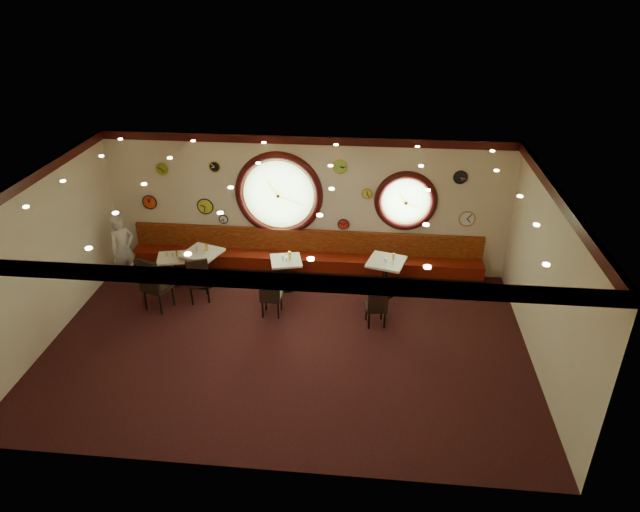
{
  "coord_description": "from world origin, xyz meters",
  "views": [
    {
      "loc": [
        1.48,
        -8.7,
        6.52
      ],
      "look_at": [
        0.54,
        0.8,
        1.5
      ],
      "focal_mm": 32.0,
      "sensor_mm": 36.0,
      "label": 1
    }
  ],
  "objects_px": {
    "table_c": "(286,270)",
    "condiment_c_bottle": "(290,255)",
    "waiter": "(123,249)",
    "chair_c": "(270,292)",
    "table_a": "(173,267)",
    "condiment_a_pepper": "(173,255)",
    "condiment_d_pepper": "(386,260)",
    "table_b": "(203,264)",
    "chair_a": "(153,281)",
    "chair_d": "(377,303)",
    "condiment_c_salt": "(283,257)",
    "chair_b": "(198,277)",
    "condiment_b_salt": "(197,249)",
    "condiment_d_bottle": "(393,256)",
    "condiment_c_pepper": "(286,259)",
    "condiment_a_bottle": "(177,254)",
    "table_d": "(386,273)",
    "condiment_b_bottle": "(207,247)",
    "condiment_a_salt": "(167,254)",
    "condiment_b_pepper": "(204,252)",
    "condiment_d_salt": "(385,258)"
  },
  "relations": [
    {
      "from": "chair_a",
      "to": "condiment_a_pepper",
      "type": "bearing_deg",
      "value": 109.16
    },
    {
      "from": "condiment_c_pepper",
      "to": "condiment_c_bottle",
      "type": "height_order",
      "value": "condiment_c_bottle"
    },
    {
      "from": "condiment_c_pepper",
      "to": "waiter",
      "type": "bearing_deg",
      "value": 178.27
    },
    {
      "from": "table_b",
      "to": "condiment_a_bottle",
      "type": "xyz_separation_m",
      "value": [
        -0.58,
        0.03,
        0.22
      ]
    },
    {
      "from": "condiment_b_bottle",
      "to": "chair_a",
      "type": "bearing_deg",
      "value": -123.88
    },
    {
      "from": "condiment_c_bottle",
      "to": "waiter",
      "type": "height_order",
      "value": "waiter"
    },
    {
      "from": "condiment_b_salt",
      "to": "condiment_d_bottle",
      "type": "distance_m",
      "value": 4.26
    },
    {
      "from": "chair_c",
      "to": "chair_d",
      "type": "distance_m",
      "value": 2.14
    },
    {
      "from": "table_a",
      "to": "condiment_b_salt",
      "type": "relative_size",
      "value": 6.78
    },
    {
      "from": "table_c",
      "to": "chair_c",
      "type": "xyz_separation_m",
      "value": [
        -0.15,
        -1.12,
        0.11
      ]
    },
    {
      "from": "condiment_a_salt",
      "to": "condiment_b_bottle",
      "type": "bearing_deg",
      "value": 5.0
    },
    {
      "from": "table_d",
      "to": "condiment_c_salt",
      "type": "xyz_separation_m",
      "value": [
        -2.23,
        0.01,
        0.26
      ]
    },
    {
      "from": "condiment_d_salt",
      "to": "condiment_a_pepper",
      "type": "bearing_deg",
      "value": -179.89
    },
    {
      "from": "condiment_b_bottle",
      "to": "waiter",
      "type": "relative_size",
      "value": 0.12
    },
    {
      "from": "table_b",
      "to": "chair_a",
      "type": "relative_size",
      "value": 1.27
    },
    {
      "from": "chair_b",
      "to": "chair_d",
      "type": "xyz_separation_m",
      "value": [
        3.73,
        -0.54,
        -0.06
      ]
    },
    {
      "from": "table_c",
      "to": "chair_d",
      "type": "xyz_separation_m",
      "value": [
        1.98,
        -1.28,
        0.09
      ]
    },
    {
      "from": "chair_d",
      "to": "condiment_c_salt",
      "type": "xyz_separation_m",
      "value": [
        -2.05,
        1.27,
        0.23
      ]
    },
    {
      "from": "condiment_a_pepper",
      "to": "condiment_b_bottle",
      "type": "relative_size",
      "value": 0.49
    },
    {
      "from": "table_c",
      "to": "condiment_d_pepper",
      "type": "relative_size",
      "value": 6.91
    },
    {
      "from": "table_a",
      "to": "condiment_a_pepper",
      "type": "distance_m",
      "value": 0.29
    },
    {
      "from": "condiment_a_salt",
      "to": "condiment_b_pepper",
      "type": "distance_m",
      "value": 0.9
    },
    {
      "from": "chair_b",
      "to": "condiment_b_bottle",
      "type": "distance_m",
      "value": 0.86
    },
    {
      "from": "table_b",
      "to": "chair_c",
      "type": "distance_m",
      "value": 2.03
    },
    {
      "from": "chair_d",
      "to": "condiment_c_bottle",
      "type": "height_order",
      "value": "chair_d"
    },
    {
      "from": "table_c",
      "to": "chair_a",
      "type": "distance_m",
      "value": 2.81
    },
    {
      "from": "condiment_a_salt",
      "to": "condiment_d_bottle",
      "type": "height_order",
      "value": "condiment_d_bottle"
    },
    {
      "from": "chair_c",
      "to": "condiment_c_pepper",
      "type": "height_order",
      "value": "chair_c"
    },
    {
      "from": "condiment_d_pepper",
      "to": "condiment_c_bottle",
      "type": "bearing_deg",
      "value": 176.18
    },
    {
      "from": "condiment_a_bottle",
      "to": "table_d",
      "type": "bearing_deg",
      "value": -0.26
    },
    {
      "from": "condiment_d_salt",
      "to": "table_a",
      "type": "bearing_deg",
      "value": -179.65
    },
    {
      "from": "table_c",
      "to": "condiment_d_bottle",
      "type": "distance_m",
      "value": 2.34
    },
    {
      "from": "chair_c",
      "to": "condiment_c_salt",
      "type": "bearing_deg",
      "value": 87.5
    },
    {
      "from": "chair_b",
      "to": "condiment_d_bottle",
      "type": "xyz_separation_m",
      "value": [
        4.05,
        0.8,
        0.29
      ]
    },
    {
      "from": "chair_c",
      "to": "condiment_b_pepper",
      "type": "distance_m",
      "value": 1.94
    },
    {
      "from": "condiment_b_bottle",
      "to": "condiment_c_bottle",
      "type": "xyz_separation_m",
      "value": [
        1.83,
        -0.03,
        -0.1
      ]
    },
    {
      "from": "chair_b",
      "to": "condiment_a_salt",
      "type": "xyz_separation_m",
      "value": [
        -0.91,
        0.72,
        0.11
      ]
    },
    {
      "from": "condiment_a_pepper",
      "to": "condiment_d_bottle",
      "type": "height_order",
      "value": "condiment_d_bottle"
    },
    {
      "from": "chair_a",
      "to": "condiment_c_bottle",
      "type": "xyz_separation_m",
      "value": [
        2.63,
        1.17,
        0.12
      ]
    },
    {
      "from": "condiment_b_salt",
      "to": "table_b",
      "type": "bearing_deg",
      "value": -8.84
    },
    {
      "from": "table_d",
      "to": "condiment_d_bottle",
      "type": "relative_size",
      "value": 6.12
    },
    {
      "from": "chair_c",
      "to": "condiment_b_salt",
      "type": "bearing_deg",
      "value": 149.65
    },
    {
      "from": "chair_d",
      "to": "condiment_c_salt",
      "type": "relative_size",
      "value": 5.15
    },
    {
      "from": "table_c",
      "to": "condiment_c_bottle",
      "type": "bearing_deg",
      "value": 25.88
    },
    {
      "from": "chair_b",
      "to": "condiment_a_pepper",
      "type": "height_order",
      "value": "chair_b"
    },
    {
      "from": "condiment_a_salt",
      "to": "waiter",
      "type": "xyz_separation_m",
      "value": [
        -1.02,
        0.07,
        0.06
      ]
    },
    {
      "from": "condiment_c_pepper",
      "to": "condiment_d_salt",
      "type": "bearing_deg",
      "value": 1.49
    },
    {
      "from": "table_d",
      "to": "condiment_d_salt",
      "type": "height_order",
      "value": "condiment_d_salt"
    },
    {
      "from": "condiment_a_pepper",
      "to": "condiment_c_pepper",
      "type": "bearing_deg",
      "value": -1.03
    },
    {
      "from": "chair_d",
      "to": "condiment_d_pepper",
      "type": "bearing_deg",
      "value": 71.07
    }
  ]
}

